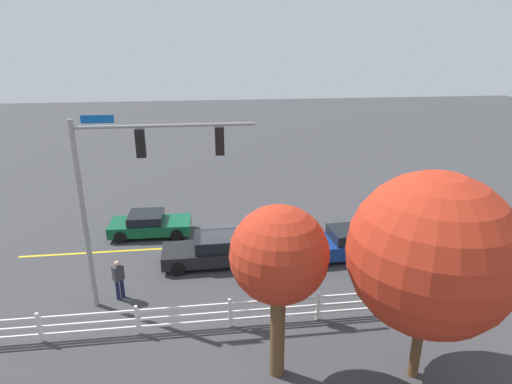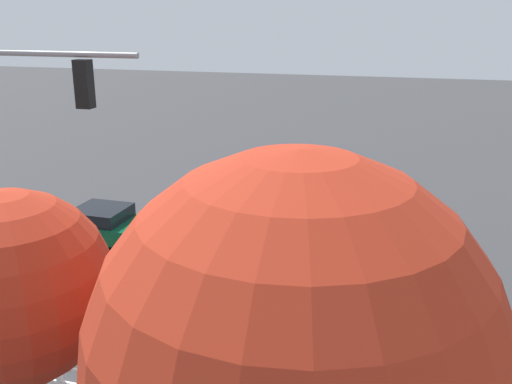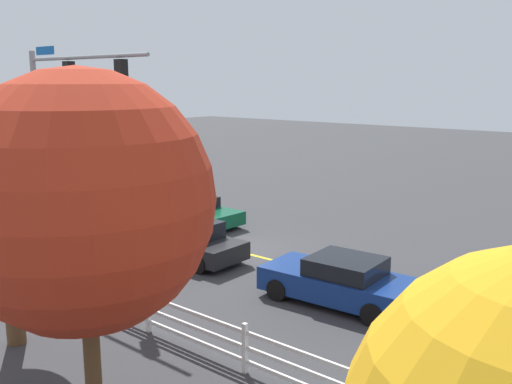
% 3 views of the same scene
% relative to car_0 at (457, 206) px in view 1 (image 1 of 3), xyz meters
% --- Properties ---
extents(ground_plane, '(120.00, 120.00, 0.00)m').
position_rel_car_0_xyz_m(ground_plane, '(13.82, 2.05, -0.66)').
color(ground_plane, '#38383A').
extents(lane_center_stripe, '(28.00, 0.16, 0.01)m').
position_rel_car_0_xyz_m(lane_center_stripe, '(9.82, 2.05, -0.65)').
color(lane_center_stripe, gold).
rests_on(lane_center_stripe, ground_plane).
extents(signal_assembly, '(6.38, 0.38, 7.43)m').
position_rel_car_0_xyz_m(signal_assembly, '(17.44, 6.64, 4.52)').
color(signal_assembly, gray).
rests_on(signal_assembly, ground_plane).
extents(car_0, '(4.42, 2.11, 1.33)m').
position_rel_car_0_xyz_m(car_0, '(0.00, 0.00, 0.00)').
color(car_0, black).
rests_on(car_0, ground_plane).
extents(car_1, '(4.28, 2.12, 1.24)m').
position_rel_car_0_xyz_m(car_1, '(17.76, 0.27, -0.05)').
color(car_1, '#0C4C2D').
rests_on(car_1, ground_plane).
extents(car_2, '(4.51, 2.22, 1.39)m').
position_rel_car_0_xyz_m(car_2, '(8.09, 3.94, 0.01)').
color(car_2, navy).
rests_on(car_2, ground_plane).
extents(car_3, '(4.56, 2.01, 1.40)m').
position_rel_car_0_xyz_m(car_3, '(14.50, 3.88, 0.01)').
color(car_3, black).
rests_on(car_3, ground_plane).
extents(pedestrian, '(0.47, 0.45, 1.69)m').
position_rel_car_0_xyz_m(pedestrian, '(18.31, 6.30, 0.27)').
color(pedestrian, '#191E3F').
rests_on(pedestrian, ground_plane).
extents(white_rail_fence, '(26.10, 0.10, 1.15)m').
position_rel_car_0_xyz_m(white_rail_fence, '(10.82, 8.68, -0.05)').
color(white_rail_fence, white).
rests_on(white_rail_fence, ground_plane).
extents(tree_0, '(2.83, 2.83, 5.55)m').
position_rel_car_0_xyz_m(tree_0, '(12.79, 11.15, 3.41)').
color(tree_0, brown).
rests_on(tree_0, ground_plane).
extents(tree_2, '(4.68, 4.68, 6.54)m').
position_rel_car_0_xyz_m(tree_2, '(8.62, 11.78, 3.53)').
color(tree_2, brown).
rests_on(tree_2, ground_plane).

